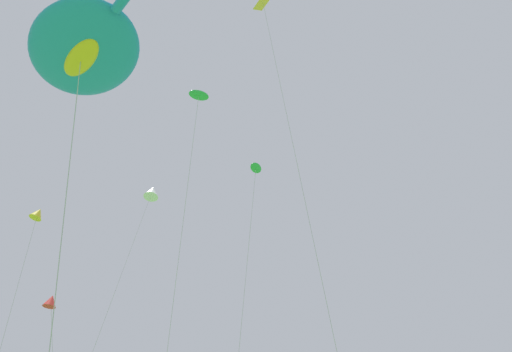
{
  "coord_description": "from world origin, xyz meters",
  "views": [
    {
      "loc": [
        -7.86,
        2.27,
        1.76
      ],
      "look_at": [
        1.76,
        7.76,
        10.13
      ],
      "focal_mm": 32.18,
      "sensor_mm": 36.0,
      "label": 1
    }
  ],
  "objects_px": {
    "small_kite_diamond_red": "(51,302)",
    "small_kite_stunt_black": "(255,174)",
    "small_kite_box_yellow": "(37,215)",
    "small_kite_delta_white": "(198,100)",
    "small_kite_streamer_purple": "(152,193)",
    "small_kite_bird_shape": "(267,23)",
    "big_show_kite": "(87,46)"
  },
  "relations": [
    {
      "from": "big_show_kite",
      "to": "small_kite_streamer_purple",
      "type": "relative_size",
      "value": 0.73
    },
    {
      "from": "small_kite_delta_white",
      "to": "small_kite_box_yellow",
      "type": "relative_size",
      "value": 1.17
    },
    {
      "from": "small_kite_streamer_purple",
      "to": "small_kite_stunt_black",
      "type": "bearing_deg",
      "value": 148.77
    },
    {
      "from": "big_show_kite",
      "to": "small_kite_box_yellow",
      "type": "height_order",
      "value": "small_kite_box_yellow"
    },
    {
      "from": "small_kite_diamond_red",
      "to": "small_kite_bird_shape",
      "type": "relative_size",
      "value": 0.47
    },
    {
      "from": "small_kite_diamond_red",
      "to": "small_kite_box_yellow",
      "type": "bearing_deg",
      "value": 102.52
    },
    {
      "from": "small_kite_stunt_black",
      "to": "big_show_kite",
      "type": "bearing_deg",
      "value": 176.9
    },
    {
      "from": "small_kite_diamond_red",
      "to": "small_kite_bird_shape",
      "type": "xyz_separation_m",
      "value": [
        -2.32,
        -14.12,
        10.94
      ]
    },
    {
      "from": "small_kite_diamond_red",
      "to": "small_kite_stunt_black",
      "type": "bearing_deg",
      "value": -126.94
    },
    {
      "from": "small_kite_diamond_red",
      "to": "small_kite_delta_white",
      "type": "distance_m",
      "value": 12.82
    },
    {
      "from": "small_kite_box_yellow",
      "to": "small_kite_stunt_black",
      "type": "xyz_separation_m",
      "value": [
        2.94,
        -12.42,
        0.13
      ]
    },
    {
      "from": "small_kite_streamer_purple",
      "to": "big_show_kite",
      "type": "bearing_deg",
      "value": 107.37
    },
    {
      "from": "small_kite_delta_white",
      "to": "small_kite_streamer_purple",
      "type": "xyz_separation_m",
      "value": [
        5.73,
        7.86,
        0.66
      ]
    },
    {
      "from": "small_kite_streamer_purple",
      "to": "small_kite_bird_shape",
      "type": "bearing_deg",
      "value": 136.09
    },
    {
      "from": "small_kite_streamer_purple",
      "to": "small_kite_stunt_black",
      "type": "xyz_separation_m",
      "value": [
        -2.19,
        -9.09,
        -3.35
      ]
    },
    {
      "from": "small_kite_stunt_black",
      "to": "small_kite_delta_white",
      "type": "bearing_deg",
      "value": 158.81
    },
    {
      "from": "small_kite_diamond_red",
      "to": "small_kite_stunt_black",
      "type": "xyz_separation_m",
      "value": [
        1.33,
        -11.34,
        4.87
      ]
    },
    {
      "from": "big_show_kite",
      "to": "small_kite_delta_white",
      "type": "relative_size",
      "value": 0.76
    },
    {
      "from": "small_kite_diamond_red",
      "to": "small_kite_stunt_black",
      "type": "height_order",
      "value": "small_kite_stunt_black"
    },
    {
      "from": "small_kite_diamond_red",
      "to": "small_kite_streamer_purple",
      "type": "height_order",
      "value": "small_kite_streamer_purple"
    },
    {
      "from": "small_kite_diamond_red",
      "to": "small_kite_stunt_black",
      "type": "distance_m",
      "value": 12.42
    },
    {
      "from": "small_kite_stunt_black",
      "to": "small_kite_box_yellow",
      "type": "bearing_deg",
      "value": 101.23
    },
    {
      "from": "small_kite_delta_white",
      "to": "small_kite_streamer_purple",
      "type": "relative_size",
      "value": 0.96
    },
    {
      "from": "big_show_kite",
      "to": "small_kite_delta_white",
      "type": "xyz_separation_m",
      "value": [
        6.96,
        1.04,
        4.43
      ]
    },
    {
      "from": "small_kite_diamond_red",
      "to": "small_kite_delta_white",
      "type": "relative_size",
      "value": 0.59
    },
    {
      "from": "small_kite_box_yellow",
      "to": "big_show_kite",
      "type": "bearing_deg",
      "value": 12.39
    },
    {
      "from": "small_kite_box_yellow",
      "to": "small_kite_streamer_purple",
      "type": "distance_m",
      "value": 7.04
    },
    {
      "from": "big_show_kite",
      "to": "small_kite_diamond_red",
      "type": "relative_size",
      "value": 1.29
    },
    {
      "from": "big_show_kite",
      "to": "small_kite_stunt_black",
      "type": "height_order",
      "value": "small_kite_stunt_black"
    },
    {
      "from": "small_kite_box_yellow",
      "to": "small_kite_stunt_black",
      "type": "height_order",
      "value": "small_kite_stunt_black"
    },
    {
      "from": "big_show_kite",
      "to": "small_kite_diamond_red",
      "type": "height_order",
      "value": "big_show_kite"
    },
    {
      "from": "small_kite_diamond_red",
      "to": "small_kite_delta_white",
      "type": "xyz_separation_m",
      "value": [
        -2.21,
        -10.12,
        7.56
      ]
    }
  ]
}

